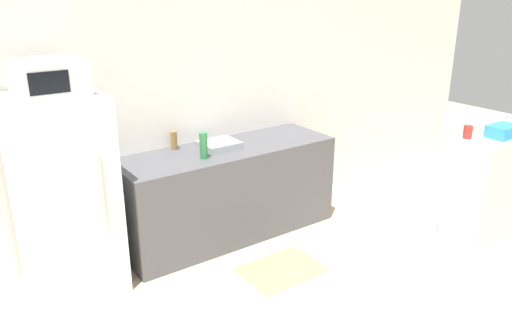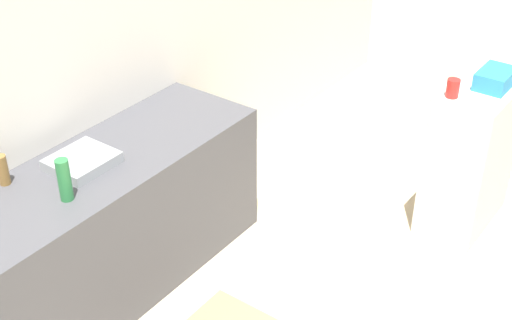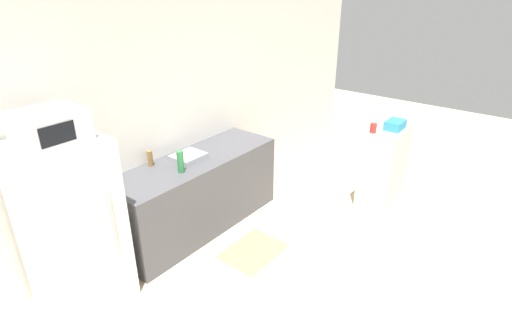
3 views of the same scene
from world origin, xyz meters
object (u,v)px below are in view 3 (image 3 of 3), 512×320
refrigerator (72,227)px  jar (373,128)px  basket (395,125)px  microwave (50,126)px  bottle_tall (180,162)px  bottle_short (150,158)px

refrigerator → jar: (3.14, -1.29, 0.29)m
refrigerator → basket: refrigerator is taller
basket → jar: 0.33m
basket → microwave: bearing=157.1°
refrigerator → bottle_tall: bearing=-3.9°
bottle_short → jar: size_ratio=1.47×
refrigerator → jar: size_ratio=13.45×
refrigerator → jar: refrigerator is taller
refrigerator → jar: bearing=-22.4°
jar → bottle_short: bearing=142.6°
bottle_short → jar: bearing=-37.4°
jar → microwave: bearing=157.7°
microwave → basket: size_ratio=1.69×
microwave → basket: (3.43, -1.45, -0.62)m
microwave → basket: 3.78m
refrigerator → basket: bearing=-22.9°
refrigerator → basket: 3.74m
microwave → jar: microwave is taller
refrigerator → basket: (3.43, -1.45, 0.28)m
basket → jar: jar is taller
microwave → basket: microwave is taller
refrigerator → microwave: microwave is taller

